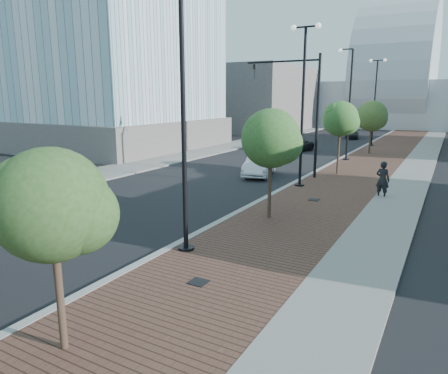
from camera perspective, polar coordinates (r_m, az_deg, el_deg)
The scene contains 22 objects.
sidewalk at distance 41.68m, azimuth 22.42°, elevation 4.27°, with size 7.00×140.00×0.12m, color #4C2D23.
concrete_strip at distance 41.46m, azimuth 26.12°, elevation 3.90°, with size 2.40×140.00×0.13m, color slate.
curb at distance 42.23m, azimuth 17.71°, elevation 4.73°, with size 0.30×140.00×0.14m, color gray.
west_sidewalk at distance 46.57m, azimuth 1.80°, elevation 5.96°, with size 4.00×140.00×0.12m, color slate.
white_sedan at distance 28.33m, azimuth 5.05°, elevation 3.18°, with size 1.64×4.69×1.55m, color silver.
dark_car_mid at distance 41.63m, azimuth 10.09°, elevation 5.74°, with size 1.96×4.25×1.18m, color black.
dark_car_far at distance 56.40m, azimuth 17.46°, elevation 7.07°, with size 1.66×4.08×1.18m, color black.
pedestrian at distance 23.28m, azimuth 21.30°, elevation 0.93°, with size 0.73×0.48×2.01m, color black.
streetlight_1 at distance 13.59m, azimuth -6.08°, elevation 8.31°, with size 1.44×0.56×9.21m.
streetlight_2 at distance 24.33m, azimuth 10.95°, elevation 11.08°, with size 1.72×0.56×9.28m.
streetlight_3 at distance 35.95m, azimuth 16.93°, elevation 10.37°, with size 1.44×0.56×9.21m.
streetlight_4 at distance 47.70m, azimuth 20.32°, elevation 11.10°, with size 1.72×0.56×9.28m.
traffic_mast at distance 27.46m, azimuth 11.17°, elevation 11.54°, with size 5.09×0.20×8.00m.
tree_0 at distance 8.64m, azimuth -22.68°, elevation -2.41°, with size 2.34×2.28×4.38m.
tree_1 at distance 17.51m, azimuth 6.74°, elevation 6.72°, with size 2.55×2.53×4.86m.
tree_2 at distance 28.91m, azimuth 16.07°, elevation 9.13°, with size 2.42×2.38×5.08m.
tree_3 at distance 40.68m, azimuth 20.04°, elevation 9.29°, with size 2.84×2.84×5.02m.
tower_podium at distance 46.39m, azimuth -15.18°, elevation 7.30°, with size 19.00×19.00×3.00m, color #615B58.
convention_center at distance 86.69m, azimuth 22.92°, elevation 11.94°, with size 50.00×30.00×50.00m.
commercial_block_nw at distance 67.32m, azimuth 4.46°, elevation 12.14°, with size 14.00×20.00×10.00m, color #625C58.
utility_cover_1 at distance 12.00m, azimuth -3.59°, elevation -13.12°, with size 0.50×0.50×0.02m, color black.
utility_cover_2 at distance 21.55m, azimuth 12.44°, elevation -1.75°, with size 0.50×0.50×0.02m, color black.
Camera 1 is at (8.31, -1.07, 5.30)m, focal length 32.68 mm.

